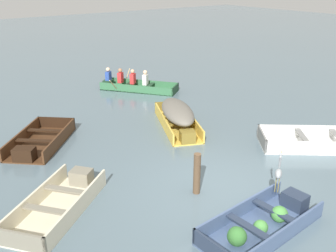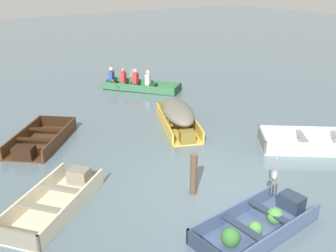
# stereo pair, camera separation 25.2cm
# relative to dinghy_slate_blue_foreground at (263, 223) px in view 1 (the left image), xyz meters

# --- Properties ---
(ground_plane) EXTENTS (80.00, 80.00, 0.00)m
(ground_plane) POSITION_rel_dinghy_slate_blue_foreground_xyz_m (0.41, 1.47, -0.15)
(ground_plane) COLOR slate
(dinghy_slate_blue_foreground) EXTENTS (2.72, 1.22, 0.41)m
(dinghy_slate_blue_foreground) POSITION_rel_dinghy_slate_blue_foreground_xyz_m (0.00, 0.00, 0.00)
(dinghy_slate_blue_foreground) COLOR #475B7F
(dinghy_slate_blue_foreground) RESTS_ON ground
(skiff_yellow_near_moored) EXTENTS (2.14, 3.12, 0.79)m
(skiff_yellow_near_moored) POSITION_rel_dinghy_slate_blue_foreground_xyz_m (1.93, 5.18, 0.30)
(skiff_yellow_near_moored) COLOR #E5BC47
(skiff_yellow_near_moored) RESTS_ON ground
(skiff_cream_mid_moored) EXTENTS (2.69, 2.43, 0.40)m
(skiff_cream_mid_moored) POSITION_rel_dinghy_slate_blue_foreground_xyz_m (-2.91, 3.09, -0.00)
(skiff_cream_mid_moored) COLOR beige
(skiff_cream_mid_moored) RESTS_ON ground
(skiff_white_far_moored) EXTENTS (3.43, 3.10, 0.41)m
(skiff_white_far_moored) POSITION_rel_dinghy_slate_blue_foreground_xyz_m (4.48, 1.44, -0.01)
(skiff_white_far_moored) COLOR white
(skiff_white_far_moored) RESTS_ON ground
(skiff_dark_varnish_outer_moored) EXTENTS (2.59, 2.67, 0.39)m
(skiff_dark_varnish_outer_moored) POSITION_rel_dinghy_slate_blue_foreground_xyz_m (-2.21, 6.43, -0.01)
(skiff_dark_varnish_outer_moored) COLOR #4C2D19
(skiff_dark_varnish_outer_moored) RESTS_ON ground
(rowboat_green_with_crew) EXTENTS (2.76, 3.20, 0.91)m
(rowboat_green_with_crew) POSITION_rel_dinghy_slate_blue_foreground_xyz_m (3.04, 9.68, 0.09)
(rowboat_green_with_crew) COLOR #387047
(rowboat_green_with_crew) RESTS_ON ground
(heron_on_dinghy) EXTENTS (0.42, 0.32, 0.84)m
(heron_on_dinghy) POSITION_rel_dinghy_slate_blue_foreground_xyz_m (0.78, 0.33, 0.72)
(heron_on_dinghy) COLOR olive
(heron_on_dinghy) RESTS_ON dinghy_slate_blue_foreground
(mooring_post) EXTENTS (0.16, 0.16, 1.00)m
(mooring_post) POSITION_rel_dinghy_slate_blue_foreground_xyz_m (-0.17, 1.80, 0.35)
(mooring_post) COLOR brown
(mooring_post) RESTS_ON ground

